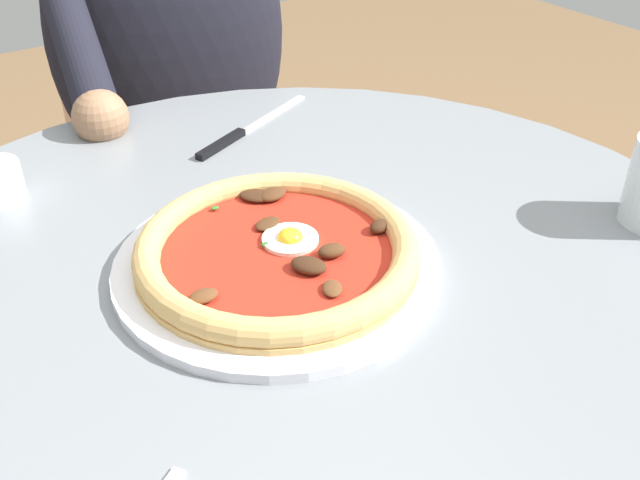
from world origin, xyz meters
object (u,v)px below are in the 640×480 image
steak_knife (239,134)px  cafe_chair_diner (169,125)px  pizza_on_plate (278,253)px  dining_table (298,397)px  diner_person (180,144)px

steak_knife → cafe_chair_diner: cafe_chair_diner is taller
pizza_on_plate → steak_knife: 0.28m
dining_table → diner_person: size_ratio=0.74×
diner_person → cafe_chair_diner: diner_person is taller
diner_person → cafe_chair_diner: size_ratio=1.43×
cafe_chair_diner → pizza_on_plate: bearing=74.5°
dining_table → pizza_on_plate: 0.17m
steak_knife → diner_person: diner_person is taller
pizza_on_plate → cafe_chair_diner: size_ratio=0.35×
steak_knife → diner_person: 0.42m
pizza_on_plate → diner_person: diner_person is taller
dining_table → pizza_on_plate: bearing=-72.5°
dining_table → pizza_on_plate: (0.01, -0.02, 0.17)m
diner_person → cafe_chair_diner: bearing=-105.4°
diner_person → cafe_chair_diner: 0.14m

